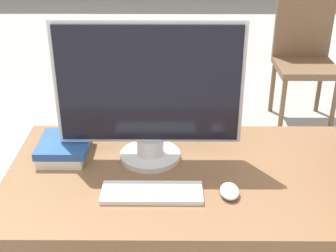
% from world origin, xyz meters
% --- Properties ---
extents(monitor, '(0.65, 0.22, 0.51)m').
position_xyz_m(monitor, '(-0.13, 0.46, 1.02)').
color(monitor, silver).
rests_on(monitor, desk).
extents(keyboard, '(0.33, 0.12, 0.02)m').
position_xyz_m(keyboard, '(-0.12, 0.22, 0.77)').
color(keyboard, white).
rests_on(keyboard, desk).
extents(mouse, '(0.06, 0.09, 0.03)m').
position_xyz_m(mouse, '(0.13, 0.22, 0.78)').
color(mouse, white).
rests_on(mouse, desk).
extents(book_stack, '(0.18, 0.22, 0.06)m').
position_xyz_m(book_stack, '(-0.45, 0.48, 0.79)').
color(book_stack, silver).
rests_on(book_stack, desk).
extents(far_chair, '(0.44, 0.44, 0.92)m').
position_xyz_m(far_chair, '(0.96, 2.41, 0.52)').
color(far_chair, brown).
rests_on(far_chair, ground_plane).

